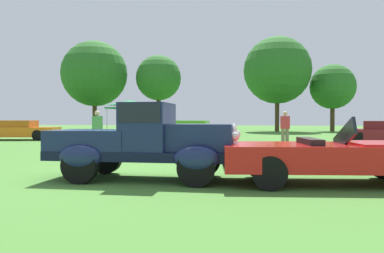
{
  "coord_description": "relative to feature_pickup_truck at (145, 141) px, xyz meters",
  "views": [
    {
      "loc": [
        2.83,
        -8.47,
        1.37
      ],
      "look_at": [
        1.33,
        2.28,
        1.12
      ],
      "focal_mm": 34.73,
      "sensor_mm": 36.0,
      "label": 1
    }
  ],
  "objects": [
    {
      "name": "ground_plane",
      "position": [
        -0.65,
        0.45,
        -0.86
      ],
      "size": [
        120.0,
        120.0,
        0.0
      ],
      "primitive_type": "plane",
      "color": "#42752D"
    },
    {
      "name": "feature_pickup_truck",
      "position": [
        0.0,
        0.0,
        0.0
      ],
      "size": [
        4.21,
        1.85,
        1.7
      ],
      "color": "black",
      "rests_on": "ground_plane"
    },
    {
      "name": "neighbor_convertible",
      "position": [
        4.1,
        -0.01,
        -0.28
      ],
      "size": [
        4.72,
        2.12,
        1.4
      ],
      "color": "red",
      "rests_on": "ground_plane"
    },
    {
      "name": "show_car_orange",
      "position": [
        -11.66,
        13.45,
        -0.26
      ],
      "size": [
        4.64,
        2.25,
        1.22
      ],
      "color": "orange",
      "rests_on": "ground_plane"
    },
    {
      "name": "show_car_lime",
      "position": [
        -0.69,
        13.66,
        -0.26
      ],
      "size": [
        4.12,
        1.99,
        1.22
      ],
      "color": "#60C62D",
      "rests_on": "ground_plane"
    },
    {
      "name": "show_car_burgundy",
      "position": [
        9.27,
        12.01,
        -0.26
      ],
      "size": [
        4.17,
        2.78,
        1.22
      ],
      "color": "maroon",
      "rests_on": "ground_plane"
    },
    {
      "name": "spectator_between_cars",
      "position": [
        -4.07,
        7.21,
        0.05
      ],
      "size": [
        0.37,
        0.46,
        1.69
      ],
      "color": "#383838",
      "rests_on": "ground_plane"
    },
    {
      "name": "spectator_by_row",
      "position": [
        4.12,
        9.97,
        0.05
      ],
      "size": [
        0.43,
        0.29,
        1.69
      ],
      "color": "#7F7056",
      "rests_on": "ground_plane"
    },
    {
      "name": "canopy_tent_left_field",
      "position": [
        -6.34,
        18.83,
        1.56
      ],
      "size": [
        2.8,
        2.8,
        2.71
      ],
      "color": "#B7B7BC",
      "rests_on": "ground_plane"
    },
    {
      "name": "treeline_far_left",
      "position": [
        -12.74,
        27.69,
        4.95
      ],
      "size": [
        6.56,
        6.56,
        9.1
      ],
      "color": "#47331E",
      "rests_on": "ground_plane"
    },
    {
      "name": "treeline_mid_left",
      "position": [
        -6.28,
        28.29,
        4.48
      ],
      "size": [
        4.51,
        4.51,
        7.63
      ],
      "color": "#47331E",
      "rests_on": "ground_plane"
    },
    {
      "name": "treeline_center",
      "position": [
        5.52,
        30.46,
        5.33
      ],
      "size": [
        6.8,
        6.8,
        9.6
      ],
      "color": "#47331E",
      "rests_on": "ground_plane"
    },
    {
      "name": "treeline_mid_right",
      "position": [
        11.14,
        31.47,
        3.68
      ],
      "size": [
        4.56,
        4.56,
        6.84
      ],
      "color": "#47331E",
      "rests_on": "ground_plane"
    }
  ]
}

